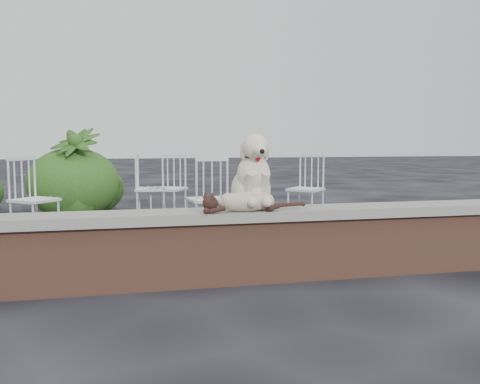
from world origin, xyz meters
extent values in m
plane|color=black|center=(0.00, 0.00, 0.00)|extent=(60.00, 60.00, 0.00)
cube|color=brown|center=(0.00, 0.00, 0.25)|extent=(6.00, 0.30, 0.50)
cube|color=slate|center=(0.00, 0.00, 0.54)|extent=(6.20, 0.40, 0.08)
imported|color=#2A5117|center=(-1.39, 3.93, 0.66)|extent=(1.01, 1.01, 1.32)
ellipsoid|color=#2A5117|center=(-1.45, 4.18, 0.48)|extent=(1.37, 1.25, 1.08)
ellipsoid|color=#2A5117|center=(-1.21, 4.54, 0.37)|extent=(1.03, 0.95, 0.82)
camera|label=1|loc=(-0.76, -3.96, 1.12)|focal=38.68mm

